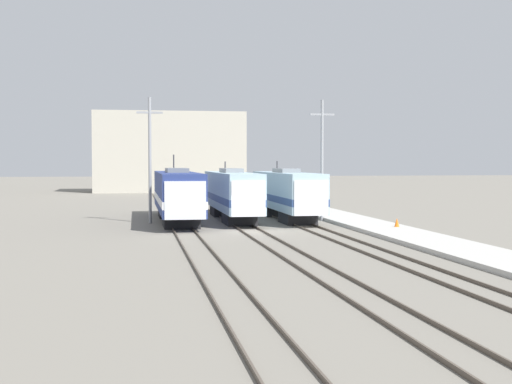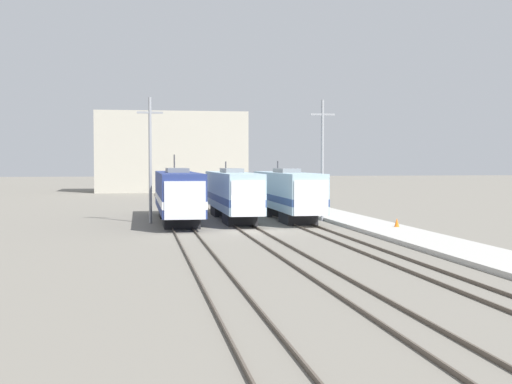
{
  "view_description": "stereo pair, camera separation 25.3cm",
  "coord_description": "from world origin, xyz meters",
  "px_view_note": "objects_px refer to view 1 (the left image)",
  "views": [
    {
      "loc": [
        -8.04,
        -49.17,
        4.86
      ],
      "look_at": [
        0.85,
        3.04,
        2.65
      ],
      "focal_mm": 50.0,
      "sensor_mm": 36.0,
      "label": 1
    },
    {
      "loc": [
        -7.79,
        -49.21,
        4.86
      ],
      "look_at": [
        0.85,
        3.04,
        2.65
      ],
      "focal_mm": 50.0,
      "sensor_mm": 36.0,
      "label": 2
    }
  ],
  "objects_px": {
    "locomotive_far_right": "(287,193)",
    "catenary_tower_right": "(322,157)",
    "locomotive_center": "(232,194)",
    "locomotive_far_left": "(177,194)",
    "catenary_tower_left": "(150,157)",
    "traffic_cone": "(397,222)"
  },
  "relations": [
    {
      "from": "locomotive_center",
      "to": "catenary_tower_right",
      "type": "bearing_deg",
      "value": -16.09
    },
    {
      "from": "locomotive_center",
      "to": "catenary_tower_right",
      "type": "height_order",
      "value": "catenary_tower_right"
    },
    {
      "from": "locomotive_far_left",
      "to": "locomotive_center",
      "type": "xyz_separation_m",
      "value": [
        4.67,
        1.3,
        -0.02
      ]
    },
    {
      "from": "locomotive_far_left",
      "to": "catenary_tower_right",
      "type": "relative_size",
      "value": 2.0
    },
    {
      "from": "traffic_cone",
      "to": "locomotive_far_left",
      "type": "bearing_deg",
      "value": 146.55
    },
    {
      "from": "locomotive_far_left",
      "to": "locomotive_center",
      "type": "bearing_deg",
      "value": 15.59
    },
    {
      "from": "locomotive_center",
      "to": "locomotive_far_right",
      "type": "relative_size",
      "value": 1.05
    },
    {
      "from": "locomotive_far_left",
      "to": "catenary_tower_left",
      "type": "relative_size",
      "value": 2.0
    },
    {
      "from": "catenary_tower_left",
      "to": "traffic_cone",
      "type": "bearing_deg",
      "value": -27.95
    },
    {
      "from": "locomotive_far_left",
      "to": "traffic_cone",
      "type": "distance_m",
      "value": 18.04
    },
    {
      "from": "locomotive_far_left",
      "to": "catenary_tower_left",
      "type": "height_order",
      "value": "catenary_tower_left"
    },
    {
      "from": "catenary_tower_right",
      "to": "traffic_cone",
      "type": "relative_size",
      "value": 16.01
    },
    {
      "from": "locomotive_far_left",
      "to": "locomotive_center",
      "type": "height_order",
      "value": "locomotive_far_left"
    },
    {
      "from": "locomotive_far_right",
      "to": "catenary_tower_right",
      "type": "xyz_separation_m",
      "value": [
        2.58,
        -1.62,
        3.08
      ]
    },
    {
      "from": "locomotive_center",
      "to": "catenary_tower_right",
      "type": "relative_size",
      "value": 1.86
    },
    {
      "from": "locomotive_center",
      "to": "catenary_tower_right",
      "type": "distance_m",
      "value": 8.14
    },
    {
      "from": "catenary_tower_right",
      "to": "locomotive_far_right",
      "type": "bearing_deg",
      "value": 147.79
    },
    {
      "from": "traffic_cone",
      "to": "locomotive_center",
      "type": "bearing_deg",
      "value": 132.65
    },
    {
      "from": "catenary_tower_right",
      "to": "catenary_tower_left",
      "type": "bearing_deg",
      "value": 180.0
    },
    {
      "from": "locomotive_center",
      "to": "catenary_tower_left",
      "type": "height_order",
      "value": "catenary_tower_left"
    },
    {
      "from": "locomotive_far_right",
      "to": "traffic_cone",
      "type": "bearing_deg",
      "value": -62.23
    },
    {
      "from": "locomotive_far_left",
      "to": "locomotive_center",
      "type": "distance_m",
      "value": 4.85
    }
  ]
}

